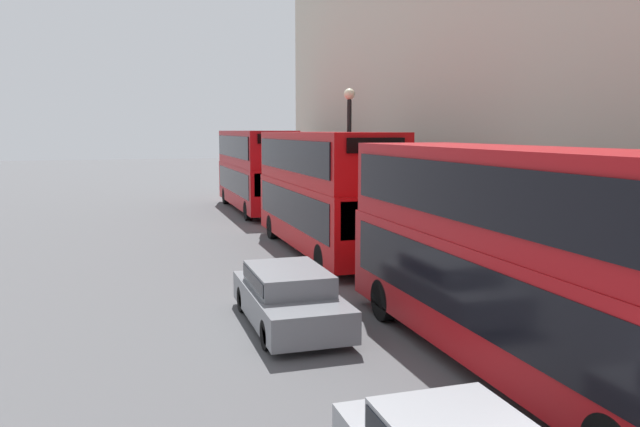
% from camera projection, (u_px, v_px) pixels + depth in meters
% --- Properties ---
extents(bus_leading, '(2.59, 10.67, 4.22)m').
position_uv_depth(bus_leading, '(521.00, 251.00, 11.49)').
color(bus_leading, '#A80F14').
rests_on(bus_leading, ground).
extents(bus_second_in_queue, '(2.59, 10.29, 4.48)m').
position_uv_depth(bus_second_in_queue, '(323.00, 187.00, 23.04)').
color(bus_second_in_queue, '#B20C0F').
rests_on(bus_second_in_queue, ground).
extents(bus_third_in_queue, '(2.59, 10.62, 4.53)m').
position_uv_depth(bus_third_in_queue, '(255.00, 167.00, 35.20)').
color(bus_third_in_queue, '#A80F14').
rests_on(bus_third_in_queue, ground).
extents(car_hatchback, '(1.88, 4.50, 1.34)m').
position_uv_depth(car_hatchback, '(289.00, 295.00, 14.54)').
color(car_hatchback, slate).
rests_on(car_hatchback, ground).
extents(street_lamp, '(0.44, 0.44, 6.19)m').
position_uv_depth(street_lamp, '(349.00, 148.00, 24.94)').
color(street_lamp, black).
rests_on(street_lamp, ground).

